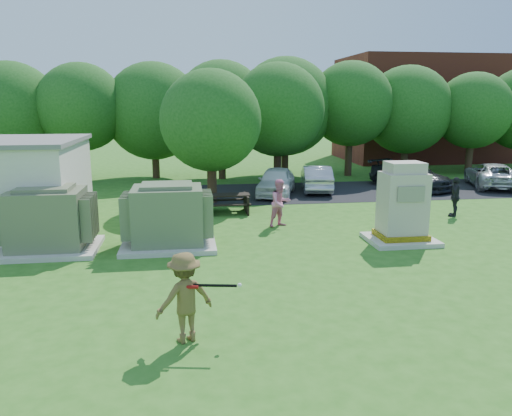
{
  "coord_description": "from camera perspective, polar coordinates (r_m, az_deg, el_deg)",
  "views": [
    {
      "loc": [
        -2.17,
        -11.37,
        4.64
      ],
      "look_at": [
        0.0,
        4.0,
        1.3
      ],
      "focal_mm": 35.0,
      "sensor_mm": 36.0,
      "label": 1
    }
  ],
  "objects": [
    {
      "name": "batting_equipment",
      "position": [
        9.72,
        -4.77,
        -8.85
      ],
      "size": [
        1.09,
        0.4,
        0.19
      ],
      "color": "black",
      "rests_on": "ground"
    },
    {
      "name": "person_walking_right",
      "position": [
        21.9,
        21.8,
        1.2
      ],
      "size": [
        0.9,
        0.99,
        1.62
      ],
      "primitive_type": "imported",
      "rotation": [
        0.0,
        0.0,
        4.05
      ],
      "color": "black",
      "rests_on": "ground"
    },
    {
      "name": "ground",
      "position": [
        12.47,
        2.61,
        -9.71
      ],
      "size": [
        120.0,
        120.0,
        0.0
      ],
      "primitive_type": "plane",
      "color": "#2D6619",
      "rests_on": "ground"
    },
    {
      "name": "transformer_right",
      "position": [
        16.3,
        -10.04,
        -1.06
      ],
      "size": [
        3.0,
        2.4,
        2.07
      ],
      "color": "beige",
      "rests_on": "ground"
    },
    {
      "name": "generator_cabinet",
      "position": [
        17.21,
        16.38,
        0.04
      ],
      "size": [
        2.21,
        1.81,
        2.7
      ],
      "color": "beige",
      "rests_on": "ground"
    },
    {
      "name": "batter",
      "position": [
        9.93,
        -8.15,
        -10.09
      ],
      "size": [
        1.34,
        1.07,
        1.81
      ],
      "primitive_type": "imported",
      "rotation": [
        0.0,
        0.0,
        3.54
      ],
      "color": "brown",
      "rests_on": "ground"
    },
    {
      "name": "car_silver_b",
      "position": [
        30.28,
        25.35,
        3.42
      ],
      "size": [
        3.61,
        5.19,
        1.32
      ],
      "primitive_type": "imported",
      "rotation": [
        0.0,
        0.0,
        2.81
      ],
      "color": "silver",
      "rests_on": "ground"
    },
    {
      "name": "tree_row",
      "position": [
        30.13,
        -0.58,
        11.22
      ],
      "size": [
        41.3,
        13.3,
        7.3
      ],
      "color": "#47301E",
      "rests_on": "ground"
    },
    {
      "name": "car_dark",
      "position": [
        28.21,
        17.22,
        3.58
      ],
      "size": [
        3.77,
        5.24,
        1.41
      ],
      "primitive_type": "imported",
      "rotation": [
        0.0,
        0.0,
        0.42
      ],
      "color": "black",
      "rests_on": "ground"
    },
    {
      "name": "person_at_picnic",
      "position": [
        18.68,
        2.8,
        0.57
      ],
      "size": [
        1.08,
        0.99,
        1.79
      ],
      "primitive_type": "imported",
      "rotation": [
        0.0,
        0.0,
        0.44
      ],
      "color": "pink",
      "rests_on": "ground"
    },
    {
      "name": "car_white",
      "position": [
        25.01,
        2.31,
        3.07
      ],
      "size": [
        2.82,
        4.41,
        1.4
      ],
      "primitive_type": "imported",
      "rotation": [
        0.0,
        0.0,
        -0.31
      ],
      "color": "white",
      "rests_on": "ground"
    },
    {
      "name": "transformer_left",
      "position": [
        16.86,
        -22.71,
        -1.39
      ],
      "size": [
        3.0,
        2.4,
        2.07
      ],
      "color": "beige",
      "rests_on": "ground"
    },
    {
      "name": "parking_strip",
      "position": [
        26.91,
        12.02,
        1.96
      ],
      "size": [
        20.0,
        6.0,
        0.01
      ],
      "primitive_type": "cube",
      "color": "#232326",
      "rests_on": "ground"
    },
    {
      "name": "brick_building",
      "position": [
        43.36,
        20.04,
        10.58
      ],
      "size": [
        15.0,
        8.0,
        8.0
      ],
      "primitive_type": "cube",
      "color": "maroon",
      "rests_on": "ground"
    },
    {
      "name": "car_silver_a",
      "position": [
        26.35,
        6.9,
        3.39
      ],
      "size": [
        2.1,
        4.26,
        1.34
      ],
      "primitive_type": "imported",
      "rotation": [
        0.0,
        0.0,
        2.97
      ],
      "color": "#ACACB1",
      "rests_on": "ground"
    },
    {
      "name": "picnic_table",
      "position": [
        21.03,
        -3.3,
        0.77
      ],
      "size": [
        1.87,
        1.4,
        0.8
      ],
      "color": "black",
      "rests_on": "ground"
    }
  ]
}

